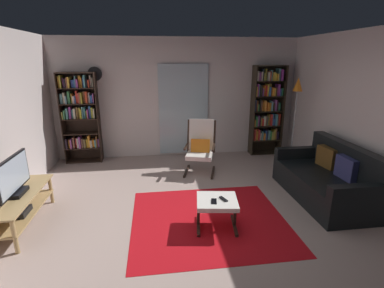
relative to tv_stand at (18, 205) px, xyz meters
The scene contains 15 objects.
ground_plane 2.39m from the tv_stand, ahead, with size 7.02×7.02×0.00m, color #B69C92.
wall_back 3.74m from the tv_stand, 49.00° to the left, with size 5.60×0.06×2.60m, color silver.
glass_door_panel 3.71m from the tv_stand, 46.95° to the left, with size 1.10×0.01×2.00m, color silver.
area_rug 2.54m from the tv_stand, ahead, with size 2.11×1.92×0.01m, color red.
tv_stand is the anchor object (origin of this frame).
television 0.39m from the tv_stand, 81.75° to the left, with size 0.20×0.82×0.51m.
bookshelf_near_tv 2.64m from the tv_stand, 83.60° to the left, with size 0.74×0.30×1.90m.
bookshelf_near_sofa 5.10m from the tv_stand, 29.97° to the left, with size 0.71×0.30×2.02m.
leather_sofa 4.51m from the tv_stand, ahead, with size 0.90×1.77×0.88m.
lounge_armchair 3.15m from the tv_stand, 30.82° to the left, with size 0.72×0.78×1.02m.
ottoman 2.61m from the tv_stand, ahead, with size 0.58×0.55×0.41m.
tv_remote 2.69m from the tv_stand, ahead, with size 0.04×0.14×0.02m, color black.
cell_phone 2.57m from the tv_stand, ahead, with size 0.07×0.14×0.01m, color black.
floor_lamp_by_shelf 5.04m from the tv_stand, 19.84° to the left, with size 0.22×0.22×1.81m.
wall_clock 3.13m from the tv_stand, 76.46° to the left, with size 0.29×0.03×0.29m.
Camera 1 is at (-0.55, -3.44, 2.15)m, focal length 26.60 mm.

